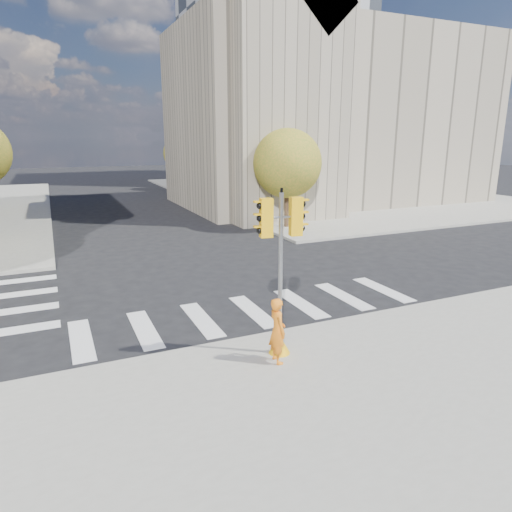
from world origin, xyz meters
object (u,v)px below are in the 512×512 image
Objects in this scene: lamp_near at (266,153)px; lamp_far at (204,148)px; photographer at (277,330)px; traffic_signal at (280,287)px.

lamp_near and lamp_far have the same top height.
photographer is at bearing -105.08° from lamp_far.
lamp_far is (0.00, 14.00, 0.00)m from lamp_near.
lamp_near is at bearing -22.07° from photographer.
lamp_near is 1.00× the size of lamp_far.
lamp_far is at bearing 90.00° from lamp_near.
traffic_signal is (-8.82, -19.31, -2.61)m from lamp_near.
lamp_far is at bearing -12.41° from photographer.
traffic_signal is at bearing -31.03° from photographer.
lamp_near is 21.39m from traffic_signal.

